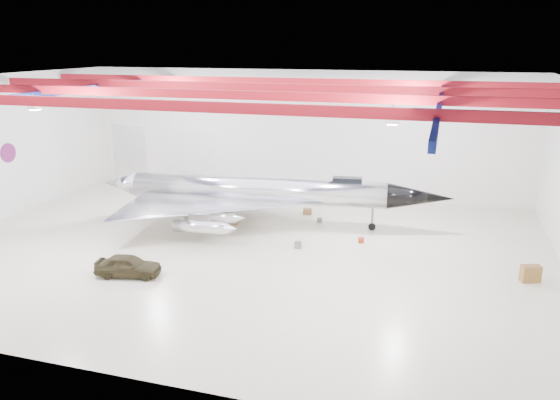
% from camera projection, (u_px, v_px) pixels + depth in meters
% --- Properties ---
extents(floor, '(40.00, 40.00, 0.00)m').
position_uv_depth(floor, '(241.00, 249.00, 36.30)').
color(floor, beige).
rests_on(floor, ground).
extents(wall_back, '(40.00, 0.00, 40.00)m').
position_uv_depth(wall_back, '(299.00, 133.00, 48.59)').
color(wall_back, silver).
rests_on(wall_back, floor).
extents(ceiling, '(40.00, 40.00, 0.00)m').
position_uv_depth(ceiling, '(237.00, 80.00, 33.27)').
color(ceiling, '#0A0F38').
rests_on(ceiling, wall_back).
extents(ceiling_structure, '(39.50, 29.50, 1.08)m').
position_uv_depth(ceiling_structure, '(238.00, 92.00, 33.45)').
color(ceiling_structure, maroon).
rests_on(ceiling_structure, ceiling).
extents(wall_roundel, '(0.10, 1.50, 1.50)m').
position_uv_depth(wall_roundel, '(8.00, 153.00, 42.29)').
color(wall_roundel, '#B21414').
rests_on(wall_roundel, wall_left).
extents(jet_aircraft, '(26.61, 16.85, 7.26)m').
position_uv_depth(jet_aircraft, '(257.00, 193.00, 40.75)').
color(jet_aircraft, silver).
rests_on(jet_aircraft, floor).
extents(jeep, '(4.05, 2.28, 1.30)m').
position_uv_depth(jeep, '(128.00, 266.00, 31.92)').
color(jeep, '#312B18').
rests_on(jeep, floor).
extents(desk, '(1.20, 0.87, 0.99)m').
position_uv_depth(desk, '(531.00, 274.00, 31.18)').
color(desk, brown).
rests_on(desk, floor).
extents(engine_drum, '(0.52, 0.52, 0.43)m').
position_uv_depth(engine_drum, '(298.00, 245.00, 36.43)').
color(engine_drum, '#59595B').
rests_on(engine_drum, floor).
extents(parts_bin, '(0.74, 0.63, 0.47)m').
position_uv_depth(parts_bin, '(307.00, 211.00, 43.61)').
color(parts_bin, olive).
rests_on(parts_bin, floor).
extents(crate_small, '(0.47, 0.43, 0.27)m').
position_uv_depth(crate_small, '(177.00, 203.00, 46.32)').
color(crate_small, '#59595B').
rests_on(crate_small, floor).
extents(tool_chest, '(0.45, 0.45, 0.36)m').
position_uv_depth(tool_chest, '(361.00, 240.00, 37.40)').
color(tool_chest, '#9C2D0F').
rests_on(tool_chest, floor).
extents(oil_barrel, '(0.74, 0.65, 0.43)m').
position_uv_depth(oil_barrel, '(234.00, 221.00, 41.21)').
color(oil_barrel, olive).
rests_on(oil_barrel, floor).
extents(spares_box, '(0.47, 0.47, 0.35)m').
position_uv_depth(spares_box, '(320.00, 220.00, 41.67)').
color(spares_box, '#59595B').
rests_on(spares_box, floor).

